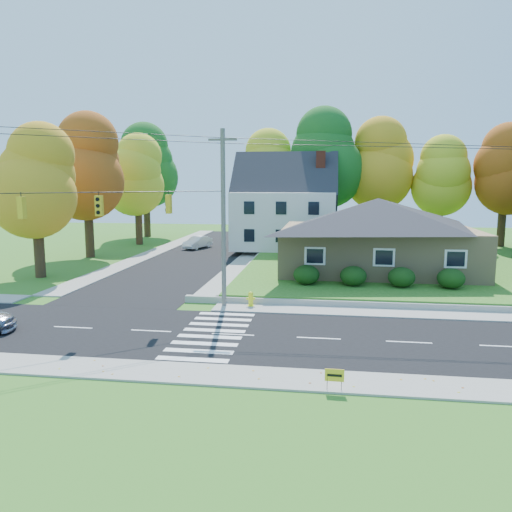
{
  "coord_description": "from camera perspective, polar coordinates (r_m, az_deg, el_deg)",
  "views": [
    {
      "loc": [
        4.29,
        -22.19,
        7.12
      ],
      "look_at": [
        -0.05,
        8.0,
        2.56
      ],
      "focal_mm": 35.0,
      "sensor_mm": 36.0,
      "label": 1
    }
  ],
  "objects": [
    {
      "name": "ground",
      "position": [
        23.69,
        -2.66,
        -9.0
      ],
      "size": [
        120.0,
        120.0,
        0.0
      ],
      "primitive_type": "plane",
      "color": "#3D7923"
    },
    {
      "name": "road_main",
      "position": [
        23.69,
        -2.66,
        -8.97
      ],
      "size": [
        90.0,
        8.0,
        0.02
      ],
      "primitive_type": "cube",
      "color": "black",
      "rests_on": "ground"
    },
    {
      "name": "road_cross",
      "position": [
        50.23,
        -6.06,
        0.32
      ],
      "size": [
        8.0,
        44.0,
        0.02
      ],
      "primitive_type": "cube",
      "color": "black",
      "rests_on": "ground"
    },
    {
      "name": "sidewalk_north",
      "position": [
        28.42,
        -0.76,
        -5.93
      ],
      "size": [
        90.0,
        2.0,
        0.08
      ],
      "primitive_type": "cube",
      "color": "#9C9A90",
      "rests_on": "ground"
    },
    {
      "name": "sidewalk_south",
      "position": [
        19.08,
        -5.56,
        -13.33
      ],
      "size": [
        90.0,
        2.0,
        0.08
      ],
      "primitive_type": "cube",
      "color": "#9C9A90",
      "rests_on": "ground"
    },
    {
      "name": "lawn",
      "position": [
        44.59,
        19.35,
        -0.85
      ],
      "size": [
        30.0,
        30.0,
        0.5
      ],
      "primitive_type": "cube",
      "color": "#3D7923",
      "rests_on": "ground"
    },
    {
      "name": "ranch_house",
      "position": [
        38.56,
        13.68,
        2.52
      ],
      "size": [
        14.6,
        10.6,
        5.4
      ],
      "color": "tan",
      "rests_on": "lawn"
    },
    {
      "name": "colonial_house",
      "position": [
        50.43,
        3.36,
        5.6
      ],
      "size": [
        10.4,
        8.4,
        9.6
      ],
      "color": "silver",
      "rests_on": "lawn"
    },
    {
      "name": "hedge_row",
      "position": [
        32.7,
        13.69,
        -2.29
      ],
      "size": [
        10.7,
        1.7,
        1.27
      ],
      "color": "#163A10",
      "rests_on": "lawn"
    },
    {
      "name": "traffic_infrastructure",
      "position": [
        24.04,
        -2.49,
        3.79
      ],
      "size": [
        38.1,
        10.66,
        10.0
      ],
      "color": "#666059",
      "rests_on": "ground"
    },
    {
      "name": "tree_lot_0",
      "position": [
        56.55,
        1.83,
        9.7
      ],
      "size": [
        6.72,
        6.72,
        12.51
      ],
      "color": "#3F2A19",
      "rests_on": "lawn"
    },
    {
      "name": "tree_lot_1",
      "position": [
        55.24,
        8.03,
        11.0
      ],
      "size": [
        7.84,
        7.84,
        14.6
      ],
      "color": "#3F2A19",
      "rests_on": "lawn"
    },
    {
      "name": "tree_lot_2",
      "position": [
        56.5,
        14.21,
        10.11
      ],
      "size": [
        7.28,
        7.28,
        13.56
      ],
      "color": "#3F2A19",
      "rests_on": "lawn"
    },
    {
      "name": "tree_lot_3",
      "position": [
        56.42,
        20.4,
        8.52
      ],
      "size": [
        6.16,
        6.16,
        11.47
      ],
      "color": "#3F2A19",
      "rests_on": "lawn"
    },
    {
      "name": "tree_lot_4",
      "position": [
        57.02,
        26.62,
        8.81
      ],
      "size": [
        6.72,
        6.72,
        12.51
      ],
      "color": "#3F2A19",
      "rests_on": "lawn"
    },
    {
      "name": "tree_west_0",
      "position": [
        40.27,
        -23.96,
        7.83
      ],
      "size": [
        6.16,
        6.16,
        11.47
      ],
      "color": "#3F2A19",
      "rests_on": "ground"
    },
    {
      "name": "tree_west_1",
      "position": [
        49.51,
        -18.85,
        9.6
      ],
      "size": [
        7.28,
        7.28,
        13.56
      ],
      "color": "#3F2A19",
      "rests_on": "ground"
    },
    {
      "name": "tree_west_2",
      "position": [
        58.22,
        -13.43,
        8.95
      ],
      "size": [
        6.72,
        6.72,
        12.51
      ],
      "color": "#3F2A19",
      "rests_on": "ground"
    },
    {
      "name": "tree_west_3",
      "position": [
        66.43,
        -12.53,
        10.02
      ],
      "size": [
        7.84,
        7.84,
        14.6
      ],
      "color": "#3F2A19",
      "rests_on": "ground"
    },
    {
      "name": "white_car",
      "position": [
        53.81,
        -6.71,
        1.56
      ],
      "size": [
        2.57,
        4.2,
        1.31
      ],
      "primitive_type": "imported",
      "rotation": [
        0.0,
        0.0,
        -0.32
      ],
      "color": "silver",
      "rests_on": "road_cross"
    },
    {
      "name": "fire_hydrant",
      "position": [
        28.59,
        -0.6,
        -5.02
      ],
      "size": [
        0.52,
        0.41,
        0.91
      ],
      "color": "yellow",
      "rests_on": "ground"
    },
    {
      "name": "yard_sign",
      "position": [
        17.63,
        8.96,
        -13.36
      ],
      "size": [
        0.66,
        0.05,
        0.82
      ],
      "color": "black",
      "rests_on": "ground"
    }
  ]
}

